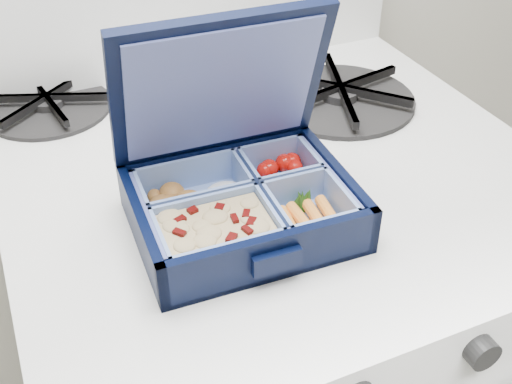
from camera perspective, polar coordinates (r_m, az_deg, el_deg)
name	(u,v)px	position (r m, az deg, el deg)	size (l,w,h in m)	color
bento_box	(243,207)	(0.61, -1.20, -1.37)	(0.21, 0.16, 0.05)	black
burner_grate	(340,92)	(0.84, 7.48, 8.80)	(0.19, 0.19, 0.03)	black
burner_grate_rear	(47,103)	(0.86, -18.06, 7.54)	(0.16, 0.16, 0.02)	black
fork	(299,146)	(0.74, 3.88, 4.14)	(0.02, 0.17, 0.01)	silver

